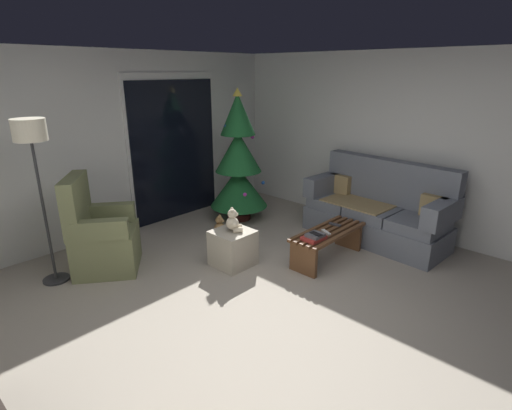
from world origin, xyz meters
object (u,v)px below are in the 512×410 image
Objects in this scene: remote_graphite at (335,224)px; christmas_tree at (238,164)px; cell_phone at (316,234)px; floor_lamp at (32,147)px; teddy_bear_honey_by_tree at (220,226)px; ottoman at (233,248)px; book_stack at (314,237)px; teddy_bear_cream at (233,222)px; coffee_table at (328,240)px; armchair at (101,237)px; couch at (378,211)px; remote_white at (326,232)px.

remote_graphite is 0.08× the size of christmas_tree.
christmas_tree is at bearing 80.03° from cell_phone.
floor_lamp reaches higher than teddy_bear_honey_by_tree.
book_stack is at bearing -55.55° from ottoman.
teddy_bear_cream reaches higher than cell_phone.
teddy_bear_cream is (-0.53, 0.78, 0.13)m from book_stack.
teddy_bear_honey_by_tree is at bearing 98.81° from cell_phone.
floor_lamp reaches higher than ottoman.
coffee_table is 7.64× the size of cell_phone.
cell_phone is 2.48m from armchair.
christmas_tree reaches higher than teddy_bear_cream.
couch reaches higher than teddy_bear_honey_by_tree.
floor_lamp is at bearing 165.56° from armchair.
armchair is (-1.92, 1.80, 0.00)m from remote_white.
remote_graphite is 1.30m from teddy_bear_cream.
remote_white is (-1.11, 0.10, -0.00)m from couch.
coffee_table is 0.97× the size of armchair.
armchair is 3.96× the size of teddy_bear_honey_by_tree.
remote_white is 1.13m from ottoman.
remote_white is 1.11m from teddy_bear_cream.
christmas_tree is at bearing -1.96° from floor_lamp.
floor_lamp is (-2.17, 1.95, 1.08)m from book_stack.
cell_phone is 1.01m from ottoman.
armchair reaches higher than cell_phone.
teddy_bear_cream is (-1.08, 0.71, 0.15)m from remote_graphite.
couch is 3.58m from armchair.
christmas_tree reaches higher than remote_white.
christmas_tree is 7.00× the size of teddy_bear_cream.
armchair is (-1.66, 1.84, -0.07)m from cell_phone.
teddy_bear_cream is at bearing 131.12° from cell_phone.
couch is 6.94× the size of teddy_bear_honey_by_tree.
coffee_table is at bearing -97.99° from christmas_tree.
cell_phone reaches higher than book_stack.
christmas_tree is at bearing 103.73° from remote_white.
ottoman is at bearing -137.00° from christmas_tree.
coffee_table is 0.25m from remote_graphite.
ottoman is at bearing -122.36° from teddy_bear_honey_by_tree.
coffee_table is 0.41m from cell_phone.
couch reaches higher than coffee_table.
remote_white is 0.35× the size of ottoman.
cell_phone is at bearing 177.47° from couch.
book_stack is 0.98m from ottoman.
armchair is at bearing -43.45° from remote_graphite.
armchair is 0.63× the size of floor_lamp.
book_stack is (-0.25, -0.01, 0.02)m from remote_white.
coffee_table is 0.62× the size of floor_lamp.
remote_graphite and remote_white have the same top height.
book_stack is (-0.34, -0.04, 0.16)m from coffee_table.
book_stack is 0.61× the size of ottoman.
teddy_bear_cream is (1.13, -1.03, 0.15)m from armchair.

